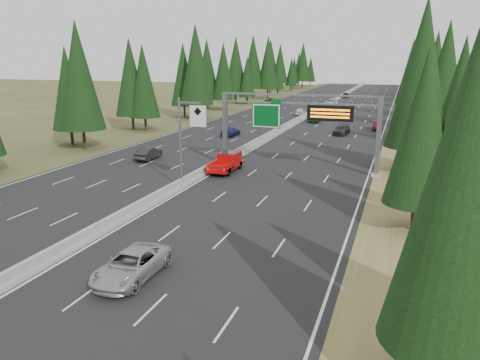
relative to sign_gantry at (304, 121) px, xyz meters
The scene contains 19 objects.
road 46.29m from the sign_gantry, 101.18° to the left, with size 32.00×260.00×0.08m, color black.
shoulder_right 46.28m from the sign_gantry, 78.86° to the left, with size 3.60×260.00×0.06m, color olive.
shoulder_left 52.70m from the sign_gantry, 120.63° to the left, with size 3.60×260.00×0.06m, color #39411E.
median_barrier 46.25m from the sign_gantry, 101.18° to the left, with size 0.70×260.00×0.85m.
sign_gantry is the anchor object (origin of this frame).
hov_sign_pole 12.96m from the sign_gantry, 130.04° to the right, with size 2.80×0.50×8.00m.
tree_row_right 52.03m from the sign_gantry, 75.23° to the left, with size 11.94×240.68×18.32m.
tree_row_left 50.13m from the sign_gantry, 128.57° to the left, with size 11.74×238.68×17.98m.
silver_minivan 27.47m from the sign_gantry, 97.36° to the right, with size 2.42×5.25×1.46m, color #A1A0A5.
red_pickup 8.74m from the sign_gantry, 162.44° to the right, with size 2.05×5.75×1.88m.
car_ahead_green 39.37m from the sign_gantry, 98.71° to the left, with size 1.94×4.82×1.64m, color #135723.
car_ahead_dkred 33.00m from the sign_gantry, 80.20° to the left, with size 1.51×4.32×1.42m, color #540C16.
car_ahead_dkgrey 26.03m from the sign_gantry, 88.56° to the left, with size 1.96×4.82×1.40m, color black.
car_ahead_white 70.11m from the sign_gantry, 96.08° to the left, with size 2.66×5.77×1.60m, color silver.
car_ahead_far 97.03m from the sign_gantry, 94.39° to the left, with size 1.79×4.45×1.52m, color black.
car_onc_near 18.42m from the sign_gantry, behind, with size 1.52×4.35×1.43m, color black.
car_onc_blue 24.34m from the sign_gantry, 128.47° to the left, with size 1.84×4.53×1.31m, color navy.
car_onc_white 49.23m from the sign_gantry, 102.41° to the left, with size 1.76×4.37×1.49m, color silver.
car_onc_far 73.68m from the sign_gantry, 108.08° to the left, with size 2.50×5.42×1.50m, color black.
Camera 1 is at (18.30, -11.47, 11.32)m, focal length 35.00 mm.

